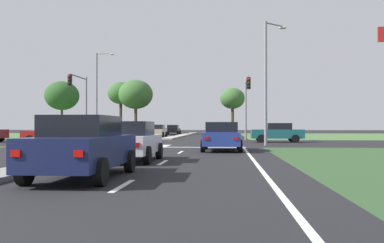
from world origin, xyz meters
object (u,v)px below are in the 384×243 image
object	(u,v)px
car_white_eighth	(130,141)
car_teal_seventh	(277,132)
street_lamp_second	(267,76)
car_red_fourth	(53,133)
traffic_signal_far_left	(81,95)
car_beige_sixth	(157,131)
treeline_near	(62,96)
traffic_signal_far_right	(247,97)
treeline_second	(121,93)
treeline_fourth	(233,99)
treeline_third	(136,95)
car_black_near	(173,130)
car_navy_fifth	(83,146)
street_lamp_third	(98,91)
car_blue_second	(222,136)

from	to	relation	value
car_white_eighth	car_teal_seventh	bearing A→B (deg)	68.12
street_lamp_second	car_red_fourth	bearing A→B (deg)	173.00
car_white_eighth	traffic_signal_far_left	world-z (taller)	traffic_signal_far_left
car_beige_sixth	car_red_fourth	bearing A→B (deg)	75.06
car_teal_seventh	street_lamp_second	world-z (taller)	street_lamp_second
treeline_near	car_red_fourth	bearing A→B (deg)	-69.39
traffic_signal_far_right	treeline_second	size ratio (longest dim) A/B	0.67
car_white_eighth	traffic_signal_far_left	size ratio (longest dim) A/B	0.69
car_red_fourth	treeline_fourth	xyz separation A→B (m)	(14.09, 36.26, 4.83)
treeline_third	car_red_fourth	bearing A→B (deg)	-88.24
car_black_near	car_white_eighth	world-z (taller)	car_white_eighth
car_navy_fifth	treeline_second	distance (m)	58.32
car_red_fourth	car_navy_fifth	world-z (taller)	car_navy_fifth
traffic_signal_far_left	traffic_signal_far_right	world-z (taller)	traffic_signal_far_left
treeline_third	treeline_fourth	distance (m)	15.26
car_black_near	street_lamp_third	world-z (taller)	street_lamp_third
car_blue_second	car_white_eighth	world-z (taller)	car_blue_second
car_navy_fifth	car_beige_sixth	size ratio (longest dim) A/B	1.04
traffic_signal_far_left	traffic_signal_far_right	xyz separation A→B (m)	(15.20, -0.46, -0.25)
treeline_near	street_lamp_third	bearing A→B (deg)	-59.77
traffic_signal_far_left	treeline_near	world-z (taller)	treeline_near
treeline_near	treeline_third	xyz separation A→B (m)	(12.65, -1.86, -0.01)
street_lamp_third	treeline_third	xyz separation A→B (m)	(-0.07, 19.96, 1.02)
car_red_fourth	car_white_eighth	distance (m)	18.23
car_blue_second	car_red_fourth	xyz separation A→B (m)	(-12.87, 8.54, -0.02)
car_black_near	street_lamp_third	bearing A→B (deg)	71.12
car_red_fourth	traffic_signal_far_left	size ratio (longest dim) A/B	0.71
car_white_eighth	treeline_third	world-z (taller)	treeline_third
traffic_signal_far_left	car_white_eighth	bearing A→B (deg)	-66.49
car_teal_seventh	treeline_second	distance (m)	38.72
street_lamp_third	treeline_fourth	world-z (taller)	street_lamp_third
car_red_fourth	car_teal_seventh	bearing A→B (deg)	-77.77
car_beige_sixth	traffic_signal_far_right	bearing A→B (deg)	129.67
car_red_fourth	treeline_near	size ratio (longest dim) A/B	0.50
car_navy_fifth	treeline_second	bearing A→B (deg)	103.16
treeline_second	traffic_signal_far_left	bearing A→B (deg)	-83.15
traffic_signal_far_right	treeline_third	xyz separation A→B (m)	(-15.97, 28.10, 2.34)
car_black_near	car_blue_second	bearing A→B (deg)	100.72
street_lamp_second	street_lamp_third	bearing A→B (deg)	135.55
street_lamp_second	treeline_third	distance (m)	40.32
car_black_near	street_lamp_second	world-z (taller)	street_lamp_second
street_lamp_second	treeline_third	bearing A→B (deg)	114.92
street_lamp_second	treeline_third	xyz separation A→B (m)	(-16.98, 36.54, 1.48)
car_blue_second	car_white_eighth	xyz separation A→B (m)	(-3.37, -7.02, -0.02)
street_lamp_second	treeline_second	xyz separation A→B (m)	(-19.67, 37.72, 1.76)
treeline_second	treeline_third	world-z (taller)	treeline_third
car_blue_second	treeline_third	distance (m)	45.65
car_black_near	car_beige_sixth	distance (m)	13.95
street_lamp_second	car_teal_seventh	bearing A→B (deg)	76.80
traffic_signal_far_left	treeline_second	world-z (taller)	treeline_second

